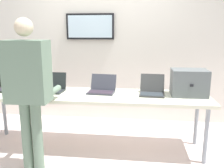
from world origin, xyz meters
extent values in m
cube|color=silver|center=(0.00, 0.00, -0.02)|extent=(8.00, 8.00, 0.04)
cube|color=silver|center=(0.00, 1.13, 1.24)|extent=(8.00, 0.06, 2.47)
cube|color=black|center=(-0.23, 1.08, 1.61)|extent=(0.80, 0.05, 0.42)
cube|color=silver|center=(-0.23, 1.06, 1.61)|extent=(0.74, 0.02, 0.36)
cube|color=beige|center=(0.00, 0.00, 0.72)|extent=(2.98, 0.70, 0.04)
cylinder|color=gray|center=(1.39, -0.25, 0.35)|extent=(0.05, 0.05, 0.70)
cylinder|color=gray|center=(-1.39, 0.25, 0.35)|extent=(0.05, 0.05, 0.70)
cylinder|color=gray|center=(1.39, 0.25, 0.35)|extent=(0.05, 0.05, 0.70)
cube|color=slate|center=(1.22, 0.08, 0.90)|extent=(0.43, 0.32, 0.33)
cube|color=black|center=(1.22, -0.08, 0.90)|extent=(0.04, 0.01, 0.03)
cube|color=black|center=(-1.25, 0.04, 0.75)|extent=(0.33, 0.28, 0.02)
cube|color=#2F2A34|center=(-1.25, 0.03, 0.76)|extent=(0.30, 0.22, 0.00)
cube|color=black|center=(-1.24, 0.20, 0.88)|extent=(0.32, 0.10, 0.24)
cube|color=#28563B|center=(-1.24, 0.21, 0.88)|extent=(0.29, 0.08, 0.21)
cube|color=#212627|center=(-0.56, 0.04, 0.75)|extent=(0.33, 0.25, 0.02)
cube|color=#272B30|center=(-0.56, 0.03, 0.76)|extent=(0.30, 0.20, 0.00)
cube|color=#212627|center=(-0.55, 0.17, 0.87)|extent=(0.32, 0.07, 0.23)
cube|color=white|center=(-0.55, 0.18, 0.87)|extent=(0.29, 0.05, 0.20)
cube|color=#373842|center=(0.11, 0.05, 0.75)|extent=(0.36, 0.25, 0.02)
cube|color=#302732|center=(0.11, 0.04, 0.76)|extent=(0.33, 0.20, 0.00)
cube|color=#373842|center=(0.12, 0.20, 0.86)|extent=(0.35, 0.12, 0.21)
cube|color=white|center=(0.12, 0.21, 0.86)|extent=(0.32, 0.10, 0.18)
cube|color=#383838|center=(0.77, 0.02, 0.75)|extent=(0.32, 0.26, 0.02)
cube|color=#293036|center=(0.76, 0.01, 0.76)|extent=(0.29, 0.21, 0.00)
cube|color=#383838|center=(0.78, 0.19, 0.87)|extent=(0.31, 0.12, 0.22)
cube|color=#324C7C|center=(0.78, 0.19, 0.87)|extent=(0.28, 0.10, 0.19)
cylinder|color=slate|center=(-0.61, -0.63, 0.40)|extent=(0.11, 0.11, 0.81)
cylinder|color=slate|center=(-0.48, -0.63, 0.40)|extent=(0.11, 0.11, 0.81)
cube|color=slate|center=(-0.54, -0.63, 1.13)|extent=(0.44, 0.26, 0.64)
sphere|color=beige|center=(-0.54, -0.63, 1.57)|extent=(0.19, 0.19, 0.19)
cylinder|color=slate|center=(-0.71, -0.34, 0.86)|extent=(0.07, 0.32, 0.07)
cylinder|color=slate|center=(-0.38, -0.34, 0.86)|extent=(0.07, 0.32, 0.07)
cylinder|color=white|center=(-0.74, -0.25, 0.78)|extent=(0.08, 0.08, 0.08)
camera|label=1|loc=(0.61, -2.93, 1.53)|focal=38.31mm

